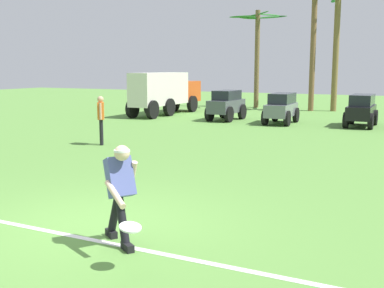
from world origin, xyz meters
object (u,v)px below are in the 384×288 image
(teammate_near_sideline, at_px, (101,116))
(parked_car_slot_b, at_px, (281,107))
(parked_car_slot_a, at_px, (226,104))
(palm_tree_right_of_centre, at_px, (337,38))
(frisbee_thrower, at_px, (120,189))
(frisbee_in_flight, at_px, (130,227))
(palm_tree_left_of_centre, at_px, (313,39))
(box_truck, at_px, (165,91))
(palm_tree_far_left, at_px, (257,47))
(parked_car_slot_c, at_px, (361,109))

(teammate_near_sideline, xyz_separation_m, parked_car_slot_b, (3.41, 8.42, -0.22))
(parked_car_slot_a, relative_size, palm_tree_right_of_centre, 0.35)
(parked_car_slot_a, relative_size, parked_car_slot_b, 0.97)
(teammate_near_sideline, bearing_deg, frisbee_thrower, -50.90)
(frisbee_in_flight, distance_m, palm_tree_left_of_centre, 23.55)
(box_truck, xyz_separation_m, palm_tree_left_of_centre, (6.33, 5.69, 2.80))
(frisbee_thrower, relative_size, parked_car_slot_a, 0.60)
(palm_tree_far_left, bearing_deg, parked_car_slot_b, -63.47)
(parked_car_slot_b, xyz_separation_m, palm_tree_right_of_centre, (0.86, 7.42, 3.37))
(frisbee_in_flight, bearing_deg, frisbee_thrower, 133.19)
(frisbee_in_flight, height_order, box_truck, box_truck)
(parked_car_slot_c, distance_m, palm_tree_right_of_centre, 8.11)
(parked_car_slot_a, xyz_separation_m, palm_tree_left_of_centre, (2.37, 6.79, 3.29))
(parked_car_slot_c, bearing_deg, palm_tree_right_of_centre, 109.34)
(palm_tree_right_of_centre, bearing_deg, teammate_near_sideline, -105.09)
(teammate_near_sideline, relative_size, parked_car_slot_c, 0.65)
(parked_car_slot_b, bearing_deg, teammate_near_sideline, -112.06)
(frisbee_thrower, height_order, parked_car_slot_c, frisbee_thrower)
(frisbee_in_flight, relative_size, palm_tree_far_left, 0.06)
(frisbee_thrower, distance_m, frisbee_in_flight, 0.89)
(frisbee_in_flight, distance_m, teammate_near_sideline, 9.91)
(frisbee_thrower, relative_size, palm_tree_far_left, 0.24)
(frisbee_thrower, height_order, palm_tree_left_of_centre, palm_tree_left_of_centre)
(frisbee_thrower, bearing_deg, frisbee_in_flight, -46.81)
(box_truck, bearing_deg, parked_car_slot_c, -4.81)
(parked_car_slot_c, bearing_deg, palm_tree_far_left, 134.19)
(parked_car_slot_c, xyz_separation_m, palm_tree_right_of_centre, (-2.44, 6.96, 3.37))
(parked_car_slot_a, distance_m, parked_car_slot_b, 2.73)
(parked_car_slot_a, relative_size, palm_tree_left_of_centre, 0.35)
(palm_tree_left_of_centre, bearing_deg, palm_tree_far_left, 165.37)
(parked_car_slot_a, bearing_deg, teammate_near_sideline, -94.59)
(frisbee_thrower, height_order, palm_tree_far_left, palm_tree_far_left)
(palm_tree_left_of_centre, height_order, palm_tree_right_of_centre, palm_tree_left_of_centre)
(frisbee_thrower, height_order, teammate_near_sideline, teammate_near_sideline)
(parked_car_slot_c, relative_size, palm_tree_right_of_centre, 0.36)
(frisbee_in_flight, distance_m, parked_car_slot_a, 17.21)
(teammate_near_sideline, distance_m, box_truck, 10.26)
(frisbee_thrower, bearing_deg, palm_tree_right_of_centre, 93.59)
(parked_car_slot_b, distance_m, palm_tree_far_left, 9.37)
(frisbee_in_flight, bearing_deg, box_truck, 118.83)
(palm_tree_far_left, bearing_deg, palm_tree_right_of_centre, -6.07)
(parked_car_slot_b, bearing_deg, palm_tree_left_of_centre, 92.84)
(parked_car_slot_a, relative_size, parked_car_slot_c, 0.98)
(frisbee_in_flight, height_order, palm_tree_right_of_centre, palm_tree_right_of_centre)
(parked_car_slot_c, relative_size, palm_tree_left_of_centre, 0.35)
(teammate_near_sideline, xyz_separation_m, parked_car_slot_c, (6.72, 8.88, -0.22))
(frisbee_thrower, height_order, frisbee_in_flight, frisbee_thrower)
(frisbee_thrower, relative_size, palm_tree_left_of_centre, 0.21)
(frisbee_in_flight, distance_m, box_truck, 19.84)
(frisbee_thrower, bearing_deg, palm_tree_far_left, 104.99)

